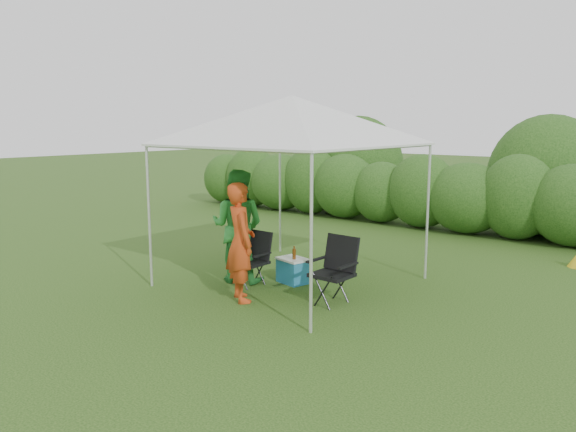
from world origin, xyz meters
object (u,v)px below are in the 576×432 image
Objects in this scene: canopy at (292,121)px; chair_right at (336,266)px; chair_left at (254,255)px; man at (241,242)px; woman at (238,226)px; cooler at (293,270)px.

canopy reaches higher than chair_right.
canopy is 2.26m from chair_right.
chair_left is (-1.44, -0.08, -0.06)m from chair_right.
chair_left is 0.83m from man.
woman is 1.09m from cooler.
canopy is at bearing -58.18° from man.
canopy is 1.80m from woman.
chair_right is (1.09, -0.39, -1.94)m from canopy.
man is 3.16× the size of cooler.
chair_left is at bearing -126.73° from canopy.
woman reaches higher than cooler.
man is (-1.07, -0.74, 0.30)m from chair_right.
man is at bearing 114.64° from woman.
man reaches higher than cooler.
canopy is 1.79× the size of woman.
chair_right is at bearing -114.43° from man.
woman is at bearing -136.39° from cooler.
cooler is (0.02, 1.11, -0.63)m from man.
woman is (-1.78, -0.07, 0.35)m from chair_right.
chair_right is at bearing -8.15° from cooler.
woman reaches higher than chair_right.
chair_left reaches higher than cooler.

